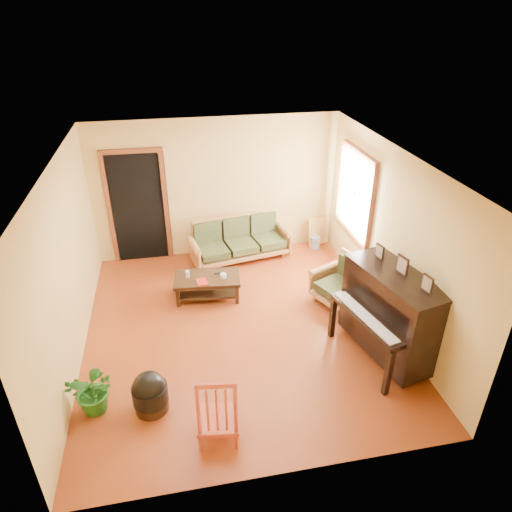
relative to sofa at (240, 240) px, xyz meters
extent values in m
plane|color=maroon|center=(-0.36, -2.09, -0.40)|extent=(5.00, 5.00, 0.00)
cube|color=black|center=(-1.81, 0.39, 0.63)|extent=(1.08, 0.16, 2.05)
cube|color=white|center=(1.85, -0.79, 1.10)|extent=(0.12, 1.36, 1.46)
cube|color=#A36B3C|center=(0.00, 0.00, 0.00)|extent=(1.97, 1.12, 0.80)
cube|color=black|center=(-0.75, -1.17, -0.21)|extent=(1.11, 0.68, 0.39)
cube|color=#A36B3C|center=(1.31, -1.77, 0.00)|extent=(1.01, 1.03, 0.79)
cube|color=black|center=(1.53, -3.04, 0.24)|extent=(1.17, 1.61, 1.29)
cylinder|color=black|center=(-1.66, -3.44, -0.20)|extent=(0.56, 0.56, 0.40)
cube|color=#9A2F1C|center=(-0.91, -3.97, 0.09)|extent=(0.52, 0.55, 0.97)
cube|color=gold|center=(1.61, 0.28, -0.10)|extent=(0.46, 0.25, 0.60)
cylinder|color=#3658A4|center=(1.53, 0.15, -0.28)|extent=(0.24, 0.24, 0.24)
imported|color=#1E5A19|center=(-2.30, -3.32, -0.08)|extent=(0.72, 0.68, 0.63)
imported|color=maroon|center=(-0.92, -1.34, 0.00)|extent=(0.20, 0.25, 0.02)
cylinder|color=silver|center=(-1.05, -1.12, 0.04)|extent=(0.08, 0.08, 0.11)
cylinder|color=silver|center=(-0.49, -1.24, 0.02)|extent=(0.11, 0.11, 0.07)
cube|color=black|center=(-0.56, -1.10, -0.01)|extent=(0.14, 0.04, 0.01)
camera|label=1|loc=(-1.18, -7.53, 3.91)|focal=32.00mm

